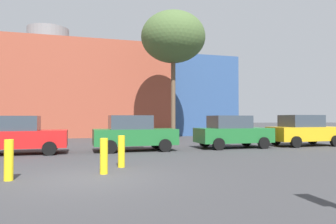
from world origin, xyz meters
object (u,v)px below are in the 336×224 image
object	(u,v)px
parked_car_3	(232,132)
bollard_yellow_2	(104,156)
parked_car_2	(134,133)
bare_tree_0	(173,38)
bollard_yellow_1	(9,160)
parked_car_4	(304,131)
parked_car_1	(19,135)
bollard_yellow_0	(121,151)

from	to	relation	value
parked_car_3	bollard_yellow_2	size ratio (longest dim) A/B	3.92
parked_car_2	bare_tree_0	size ratio (longest dim) A/B	0.43
bollard_yellow_1	parked_car_4	bearing A→B (deg)	23.84
parked_car_1	bare_tree_0	xyz separation A→B (m)	(9.71, 6.63, 7.03)
parked_car_2	bollard_yellow_0	size ratio (longest dim) A/B	3.89
parked_car_1	parked_car_4	bearing A→B (deg)	0.00
parked_car_3	bare_tree_0	size ratio (longest dim) A/B	0.43
parked_car_1	bollard_yellow_0	distance (m)	6.71
bare_tree_0	bollard_yellow_1	distance (m)	17.66
parked_car_2	bollard_yellow_2	size ratio (longest dim) A/B	3.92
parked_car_2	parked_car_4	distance (m)	10.64
parked_car_1	bare_tree_0	size ratio (longest dim) A/B	0.42
bollard_yellow_1	bollard_yellow_2	size ratio (longest dim) A/B	1.03
parked_car_4	parked_car_1	bearing A→B (deg)	-180.00
parked_car_1	bollard_yellow_1	xyz separation A→B (m)	(0.85, -6.75, -0.34)
parked_car_2	bollard_yellow_1	size ratio (longest dim) A/B	3.82
parked_car_4	bare_tree_0	xyz separation A→B (m)	(-6.42, 6.63, 6.99)
bollard_yellow_1	parked_car_3	bearing A→B (deg)	33.08
bare_tree_0	bollard_yellow_2	bearing A→B (deg)	-115.64
parked_car_2	bare_tree_0	xyz separation A→B (m)	(4.22, 6.63, 7.01)
parked_car_2	bollard_yellow_2	xyz separation A→B (m)	(-2.05, -6.45, -0.38)
parked_car_2	bollard_yellow_1	world-z (taller)	parked_car_2
parked_car_3	bollard_yellow_2	distance (m)	10.12
parked_car_1	bare_tree_0	distance (m)	13.70
parked_car_4	bollard_yellow_0	distance (m)	13.12
bare_tree_0	bollard_yellow_1	world-z (taller)	bare_tree_0
parked_car_1	bollard_yellow_0	size ratio (longest dim) A/B	3.82
parked_car_4	bollard_yellow_0	xyz separation A→B (m)	(-12.00, -5.29, -0.40)
parked_car_3	bollard_yellow_0	bearing A→B (deg)	-143.30
bollard_yellow_1	bollard_yellow_2	bearing A→B (deg)	6.57
bollard_yellow_0	bare_tree_0	bearing A→B (deg)	64.88
parked_car_1	parked_car_3	bearing A→B (deg)	0.00
parked_car_2	parked_car_3	bearing A→B (deg)	-0.00
bollard_yellow_0	bollard_yellow_2	xyz separation A→B (m)	(-0.69, -1.17, -0.00)
parked_car_3	bollard_yellow_0	size ratio (longest dim) A/B	3.89
parked_car_2	bollard_yellow_1	distance (m)	8.20
parked_car_3	bare_tree_0	world-z (taller)	bare_tree_0
parked_car_1	parked_car_4	xyz separation A→B (m)	(16.12, 0.00, 0.04)
parked_car_2	bollard_yellow_1	bearing A→B (deg)	-124.48
bollard_yellow_0	bollard_yellow_2	size ratio (longest dim) A/B	1.01
parked_car_4	bollard_yellow_0	bearing A→B (deg)	-156.23
parked_car_3	bare_tree_0	xyz separation A→B (m)	(-1.50, 6.63, 7.01)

